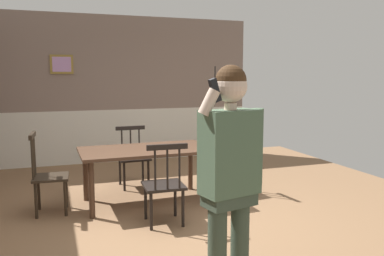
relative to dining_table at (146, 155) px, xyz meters
name	(u,v)px	position (x,y,z in m)	size (l,w,h in m)	color
ground_plane	(169,221)	(0.09, -0.78, -0.66)	(7.86, 7.86, 0.00)	#846042
room_back_partition	(119,92)	(0.09, 2.79, 0.72)	(5.38, 0.17, 2.87)	gray
dining_table	(146,155)	(0.00, 0.00, 0.00)	(1.75, 0.97, 0.74)	#4C3323
chair_near_window	(231,162)	(1.26, 0.03, -0.20)	(0.50, 0.50, 0.98)	black
chair_by_doorway	(133,157)	(-0.02, 0.86, -0.19)	(0.47, 0.47, 0.92)	black
chair_at_table_head	(47,175)	(-1.26, -0.02, -0.17)	(0.45, 0.45, 1.02)	#2D2319
chair_opposite_corner	(164,184)	(0.01, -0.86, -0.18)	(0.48, 0.48, 0.97)	black
person_figure	(230,168)	(0.04, -2.59, 0.39)	(0.56, 0.31, 1.79)	#3A493A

